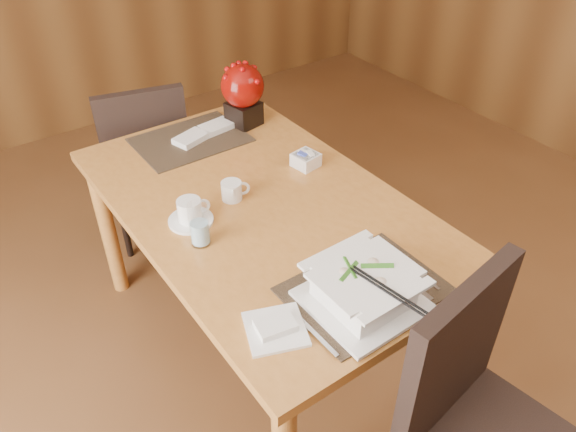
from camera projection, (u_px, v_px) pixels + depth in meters
dining_table at (263, 223)px, 2.08m from camera, size 0.90×1.50×0.75m
placemat_near at (364, 290)px, 1.66m from camera, size 0.45×0.33×0.01m
placemat_far at (190, 140)px, 2.37m from camera, size 0.45×0.33×0.01m
soup_setting at (364, 288)px, 1.58m from camera, size 0.31×0.31×0.12m
coffee_cup at (190, 213)px, 1.91m from camera, size 0.16×0.16×0.09m
water_glass at (199, 224)px, 1.79m from camera, size 0.09×0.09×0.15m
creamer_jug at (232, 191)px, 2.02m from camera, size 0.12×0.12×0.07m
sugar_caddy at (306, 160)px, 2.20m from camera, size 0.10×0.10×0.05m
berry_decor at (243, 91)px, 2.40m from camera, size 0.19×0.19×0.27m
napkins_far at (206, 132)px, 2.40m from camera, size 0.29×0.15×0.03m
bread_plate at (275, 329)px, 1.54m from camera, size 0.21×0.21×0.01m
near_chair at (480, 420)px, 1.54m from camera, size 0.51×0.52×0.98m
far_chair at (146, 157)px, 2.74m from camera, size 0.50×0.51×0.90m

